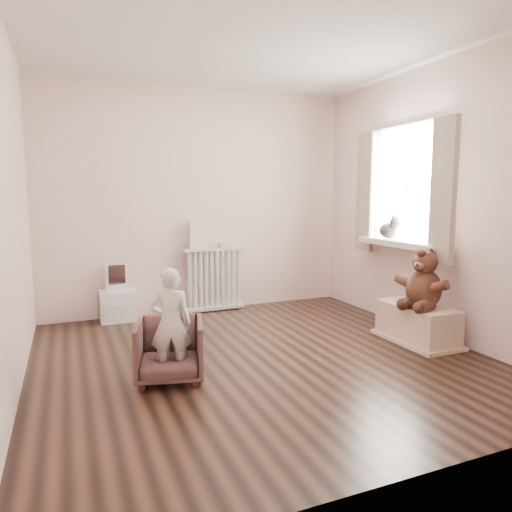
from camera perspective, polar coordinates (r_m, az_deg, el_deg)
name	(u,v)px	position (r m, az deg, el deg)	size (l,w,h in m)	color
floor	(260,357)	(3.93, 0.52, -12.57)	(3.60, 3.60, 0.01)	black
ceiling	(261,32)	(3.90, 0.57, 26.24)	(3.60, 3.60, 0.01)	white
back_wall	(200,200)	(5.39, -7.06, 6.92)	(3.60, 0.02, 2.60)	#F3E2CE
front_wall	(420,207)	(2.16, 19.82, 5.84)	(3.60, 0.02, 2.60)	#F3E2CE
left_wall	(7,203)	(3.41, -28.64, 5.80)	(0.02, 3.60, 2.60)	#F3E2CE
right_wall	(433,201)	(4.70, 21.29, 6.40)	(0.02, 3.60, 2.60)	#F3E2CE
window	(409,186)	(4.90, 18.58, 8.30)	(0.03, 0.90, 1.10)	white
window_sill	(400,244)	(4.86, 17.50, 1.50)	(0.22, 1.10, 0.06)	silver
curtain_left	(443,191)	(4.40, 22.38, 7.49)	(0.06, 0.26, 1.30)	tan
curtain_right	(366,192)	(5.27, 13.54, 7.74)	(0.06, 0.26, 1.30)	tan
radiator	(214,278)	(5.40, -5.21, -2.76)	(0.71, 0.13, 0.74)	silver
paper_doll	(198,234)	(5.28, -7.21, 2.70)	(0.20, 0.02, 0.34)	beige
tin_a	(221,246)	(5.37, -4.41, 1.32)	(0.09, 0.09, 0.06)	#A59E8C
toy_vanity	(118,296)	(5.18, -16.86, -4.80)	(0.39, 0.28, 0.61)	silver
armchair	(170,350)	(3.48, -10.73, -11.44)	(0.48, 0.49, 0.45)	brown
child	(171,324)	(3.38, -10.64, -8.37)	(0.30, 0.20, 0.82)	white
toy_bench	(417,320)	(4.53, 19.51, -7.61)	(0.39, 0.74, 0.35)	beige
teddy_bear	(425,272)	(4.35, 20.32, -1.94)	(0.43, 0.33, 0.53)	#361B11
plush_cat	(389,230)	(4.96, 16.31, 3.17)	(0.18, 0.30, 0.25)	#666257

